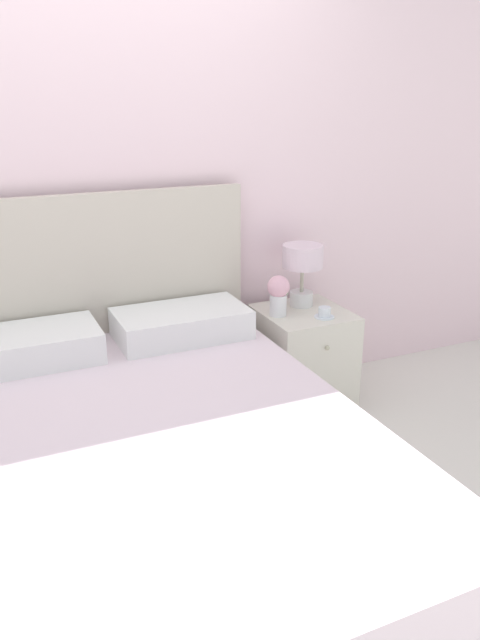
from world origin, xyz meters
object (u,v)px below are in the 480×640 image
bed (158,470)px  teacup (324,313)px  flower_vase (279,293)px  table_lamp (302,264)px  nightstand (302,358)px

bed → teacup: 1.29m
flower_vase → teacup: size_ratio=2.07×
bed → teacup: (1.10, 0.60, 0.28)m
bed → flower_vase: bed is taller
table_lamp → nightstand: bearing=-109.9°
table_lamp → flower_vase: (-0.19, -0.09, -0.11)m
bed → nightstand: (1.05, 0.73, -0.01)m
table_lamp → flower_vase: table_lamp is taller
bed → flower_vase: 1.22m
flower_vase → table_lamp: bearing=25.2°
bed → table_lamp: bed is taller
table_lamp → teacup: table_lamp is taller
bed → teacup: bearing=28.7°
bed → table_lamp: size_ratio=6.33×
bed → table_lamp: 1.45m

